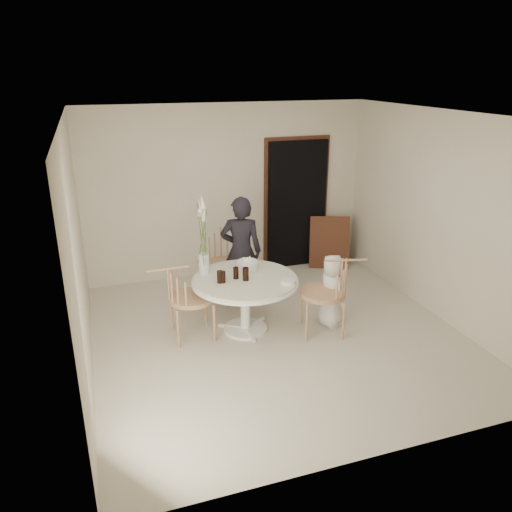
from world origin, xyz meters
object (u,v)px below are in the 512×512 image
object	(u,v)px
table	(245,286)
boy	(331,291)
chair_left	(180,292)
girl	(241,252)
chair_far	(222,255)
birthday_cake	(248,266)
flower_vase	(203,244)
chair_right	(334,285)

from	to	relation	value
table	boy	xyz separation A→B (m)	(1.10, -0.20, -0.13)
chair_left	girl	xyz separation A→B (m)	(0.99, 0.71, 0.16)
chair_far	birthday_cake	xyz separation A→B (m)	(0.08, -1.01, 0.20)
table	flower_vase	world-z (taller)	flower_vase
table	girl	bearing A→B (deg)	76.69
girl	boy	size ratio (longest dim) A/B	1.62
table	girl	distance (m)	0.82
chair_left	boy	xyz separation A→B (m)	(1.91, -0.27, -0.14)
chair_left	boy	distance (m)	1.93
birthday_cake	flower_vase	bearing A→B (deg)	170.46
table	flower_vase	xyz separation A→B (m)	(-0.44, 0.33, 0.51)
table	boy	distance (m)	1.13
girl	chair_right	bearing A→B (deg)	146.63
birthday_cake	chair_far	bearing A→B (deg)	94.76
table	chair_far	bearing A→B (deg)	88.99
chair_left	boy	world-z (taller)	chair_left
chair_far	chair_right	distance (m)	1.91
table	chair_far	xyz separation A→B (m)	(0.02, 1.25, -0.02)
birthday_cake	chair_right	bearing A→B (deg)	-32.59
chair_far	flower_vase	distance (m)	1.16
table	chair_left	bearing A→B (deg)	175.38
girl	boy	world-z (taller)	girl
chair_right	girl	size ratio (longest dim) A/B	0.63
chair_far	chair_left	size ratio (longest dim) A/B	0.95
table	flower_vase	size ratio (longest dim) A/B	1.30
boy	chair_far	bearing A→B (deg)	31.62
table	chair_far	world-z (taller)	chair_far
birthday_cake	boy	bearing A→B (deg)	-23.63
table	chair_far	distance (m)	1.25
flower_vase	chair_right	bearing A→B (deg)	-24.96
table	chair_left	size ratio (longest dim) A/B	1.37
chair_far	birthday_cake	size ratio (longest dim) A/B	3.48
chair_left	birthday_cake	world-z (taller)	chair_left
chair_far	chair_left	xyz separation A→B (m)	(-0.83, -1.18, 0.03)
chair_left	boy	bearing A→B (deg)	-99.00
chair_right	birthday_cake	xyz separation A→B (m)	(-0.94, 0.60, 0.15)
table	flower_vase	bearing A→B (deg)	143.55
girl	birthday_cake	xyz separation A→B (m)	(-0.08, -0.54, 0.01)
chair_far	girl	bearing A→B (deg)	-58.39
girl	flower_vase	xyz separation A→B (m)	(-0.63, -0.45, 0.34)
chair_right	boy	distance (m)	0.23
boy	chair_right	bearing A→B (deg)	155.94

